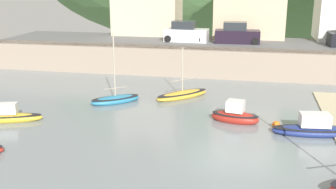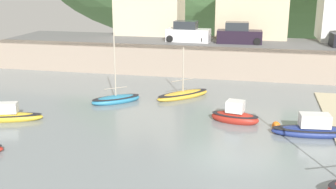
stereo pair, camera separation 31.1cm
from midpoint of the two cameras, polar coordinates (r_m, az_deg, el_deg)
The scene contains 9 objects.
quay_seawall at distance 36.59m, azimuth 10.54°, elevation 4.54°, with size 48.00×9.40×2.40m.
rowboat_small_beached at distance 25.11m, azimuth 8.81°, elevation -2.90°, with size 3.05×1.71×1.49m.
sailboat_far_left at distance 28.84m, azimuth -7.52°, elevation -0.65°, with size 3.48×3.16×4.97m.
sailboat_blue_trim at distance 26.79m, azimuth -21.84°, elevation -2.81°, with size 4.58×2.30×1.25m.
sailboat_white_hull at distance 24.13m, azimuth 19.02°, elevation -4.47°, with size 4.66×1.80×1.35m.
dinghy_open_wooden at distance 29.80m, azimuth 1.66°, elevation -0.02°, with size 3.85×3.89×3.77m.
parked_car_near_slipway at distance 39.99m, azimuth 2.23°, elevation 8.42°, with size 4.17×1.87×1.95m.
parked_car_by_wall at distance 39.48m, azimuth 9.18°, elevation 8.13°, with size 4.17×1.88×1.95m.
mooring_buoy at distance 24.69m, azimuth 14.25°, elevation -4.07°, with size 0.48×0.48×0.48m.
Camera 1 is at (0.56, -18.44, 8.32)m, focal length 44.50 mm.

